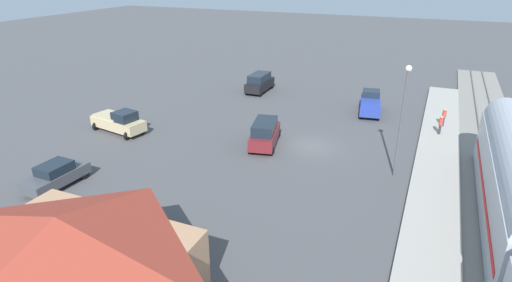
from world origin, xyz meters
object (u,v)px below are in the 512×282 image
pickup_blue (370,103)px  suv_maroon (265,133)px  suv_black (260,82)px  sedan_charcoal (56,175)px  station_building (65,266)px  pickup_tan (119,122)px  pedestrian_on_platform (444,116)px  pedestrian_waiting_far (441,124)px  light_pole_near_platform (403,109)px

pickup_blue → suv_maroon: bearing=61.6°
suv_black → sedan_charcoal: size_ratio=1.08×
station_building → pickup_tan: bearing=-54.8°
pickup_tan → suv_black: suv_black is taller
pedestrian_on_platform → sedan_charcoal: 32.97m
pedestrian_on_platform → suv_maroon: (13.67, 10.23, -0.13)m
pedestrian_on_platform → suv_black: (20.50, -4.69, -0.13)m
pedestrian_waiting_far → pickup_blue: size_ratio=0.30×
pickup_blue → light_pole_near_platform: 14.82m
pedestrian_waiting_far → sedan_charcoal: 31.27m
station_building → pickup_blue: station_building is taller
station_building → pickup_tan: station_building is taller
station_building → suv_maroon: size_ratio=1.95×
pickup_blue → suv_maroon: suv_maroon is taller
pickup_tan → suv_black: (-6.50, -17.31, 0.12)m
pedestrian_waiting_far → pedestrian_on_platform: bearing=-95.4°
station_building → pedestrian_on_platform: 33.96m
pickup_blue → light_pole_near_platform: size_ratio=0.70×
suv_black → suv_maroon: size_ratio=0.95×
station_building → pedestrian_waiting_far: 31.79m
pedestrian_waiting_far → suv_maroon: suv_maroon is taller
pedestrian_on_platform → suv_maroon: bearing=36.8°
suv_black → suv_maroon: same height
pedestrian_on_platform → suv_black: bearing=-12.9°
pedestrian_on_platform → pickup_tan: bearing=25.1°
station_building → pedestrian_on_platform: (-14.15, -30.84, -1.34)m
station_building → pedestrian_waiting_far: bearing=-116.0°
pedestrian_on_platform → suv_black: 21.03m
light_pole_near_platform → pickup_tan: bearing=2.5°
pickup_blue → pickup_tan: 24.82m
pickup_blue → sedan_charcoal: 29.95m
pickup_tan → suv_maroon: suv_maroon is taller
suv_black → pickup_blue: bearing=169.1°
sedan_charcoal → pickup_blue: bearing=-124.7°
station_building → pickup_tan: size_ratio=1.80×
suv_black → suv_maroon: 16.41m
light_pole_near_platform → pickup_blue: bearing=-73.4°
pedestrian_on_platform → light_pole_near_platform: light_pole_near_platform is taller
pedestrian_waiting_far → station_building: bearing=64.0°
station_building → pickup_tan: (12.86, -18.22, -1.59)m
suv_black → sedan_charcoal: (3.54, 27.24, -0.27)m
pickup_tan → light_pole_near_platform: (-24.06, -1.04, 4.05)m
pedestrian_waiting_far → suv_black: (20.28, -6.99, -0.13)m
pickup_blue → suv_maroon: size_ratio=1.08×
pedestrian_waiting_far → light_pole_near_platform: 10.39m
station_building → light_pole_near_platform: (-11.20, -19.26, 2.45)m
sedan_charcoal → suv_maroon: bearing=-130.1°
pickup_blue → pickup_tan: same height
station_building → pedestrian_on_platform: station_building is taller
pickup_tan → light_pole_near_platform: size_ratio=0.70×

